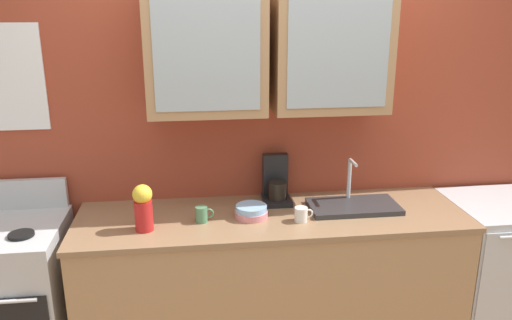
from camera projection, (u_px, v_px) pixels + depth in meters
back_wall_unit at (264, 102)px, 3.12m from camera, size 4.14×0.43×2.80m
counter at (272, 282)px, 3.10m from camera, size 2.26×0.67×0.88m
stove_range at (12, 298)px, 2.92m from camera, size 0.62×0.66×1.06m
sink_faucet at (353, 205)px, 3.06m from camera, size 0.53×0.29×0.28m
bowl_stack at (251, 212)px, 2.93m from camera, size 0.19×0.19×0.07m
vase at (143, 207)px, 2.73m from camera, size 0.11×0.11×0.26m
cup_near_sink at (301, 214)px, 2.87m from camera, size 0.11×0.07×0.08m
cup_near_bowls at (202, 214)px, 2.86m from camera, size 0.10×0.07×0.09m
dishwasher at (496, 267)px, 3.28m from camera, size 0.63×0.65×0.88m
coffee_maker at (276, 184)px, 3.15m from camera, size 0.17×0.20×0.29m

